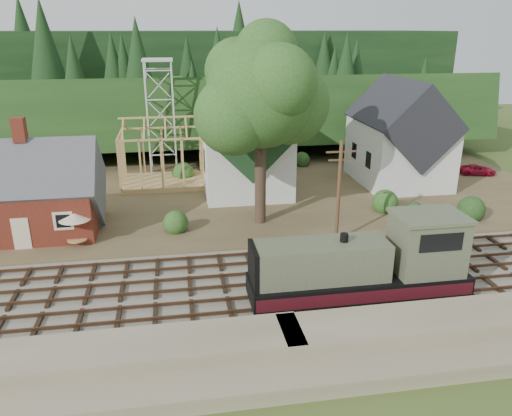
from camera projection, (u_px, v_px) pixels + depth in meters
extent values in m
plane|color=#384C1E|center=(256.00, 284.00, 32.07)|extent=(140.00, 140.00, 0.00)
cube|color=#7F7259|center=(285.00, 368.00, 24.19)|extent=(64.00, 5.00, 1.60)
cube|color=#726B5B|center=(256.00, 283.00, 32.04)|extent=(64.00, 11.00, 0.16)
cube|color=brown|center=(226.00, 195.00, 48.71)|extent=(64.00, 26.00, 0.30)
cube|color=#1E3F19|center=(208.00, 143.00, 71.01)|extent=(70.00, 28.96, 12.74)
cube|color=black|center=(201.00, 123.00, 85.85)|extent=(80.00, 20.00, 12.00)
cube|color=#561D13|center=(32.00, 208.00, 39.05)|extent=(10.00, 7.00, 3.80)
cube|color=#4C4C51|center=(28.00, 185.00, 38.40)|extent=(10.80, 7.41, 7.41)
cube|color=#561D13|center=(19.00, 130.00, 36.93)|extent=(0.90, 0.90, 1.80)
cube|color=beige|center=(21.00, 234.00, 36.02)|extent=(1.20, 0.06, 2.40)
cube|color=silver|center=(243.00, 156.00, 49.73)|extent=(8.00, 12.00, 6.40)
cube|color=#183418|center=(243.00, 124.00, 48.64)|extent=(8.40, 12.96, 8.40)
cube|color=silver|center=(252.00, 113.00, 42.39)|extent=(2.40, 2.40, 4.00)
cone|color=#183418|center=(252.00, 73.00, 41.26)|extent=(5.37, 5.37, 2.60)
cube|color=silver|center=(398.00, 152.00, 51.27)|extent=(8.00, 10.00, 6.40)
cube|color=black|center=(401.00, 121.00, 50.18)|extent=(8.40, 10.80, 8.40)
cube|color=tan|center=(164.00, 182.00, 51.35)|extent=(8.00, 6.00, 0.50)
cube|color=tan|center=(160.00, 117.00, 49.08)|extent=(8.00, 0.18, 0.18)
cube|color=silver|center=(148.00, 119.00, 53.44)|extent=(0.18, 0.18, 12.00)
cube|color=silver|center=(174.00, 118.00, 53.87)|extent=(0.18, 0.18, 12.00)
cube|color=silver|center=(148.00, 115.00, 56.04)|extent=(0.18, 0.18, 12.00)
cube|color=silver|center=(174.00, 114.00, 56.47)|extent=(0.18, 0.18, 12.00)
cube|color=silver|center=(157.00, 60.00, 52.91)|extent=(3.20, 3.20, 0.25)
cylinder|color=#38281E|center=(260.00, 175.00, 40.18)|extent=(0.90, 0.90, 8.00)
sphere|color=#25501E|center=(261.00, 93.00, 37.96)|extent=(8.40, 8.40, 8.40)
sphere|color=#25501E|center=(289.00, 104.00, 39.62)|extent=(6.40, 6.40, 6.40)
sphere|color=#25501E|center=(234.00, 116.00, 37.39)|extent=(6.00, 6.00, 6.00)
cylinder|color=#4C331E|center=(339.00, 194.00, 36.61)|extent=(0.28, 0.28, 8.00)
cube|color=#4C331E|center=(341.00, 152.00, 35.51)|extent=(2.20, 0.12, 0.12)
cube|color=#4C331E|center=(341.00, 160.00, 35.72)|extent=(1.80, 0.12, 0.12)
cube|color=black|center=(357.00, 295.00, 30.05)|extent=(12.93, 2.69, 0.38)
cube|color=black|center=(358.00, 284.00, 29.79)|extent=(12.93, 3.13, 1.19)
cube|color=#474B37|center=(321.00, 261.00, 28.84)|extent=(7.76, 2.48, 2.26)
cube|color=#474B37|center=(427.00, 244.00, 29.63)|extent=(3.88, 3.02, 3.45)
cube|color=#474B37|center=(430.00, 216.00, 29.02)|extent=(4.10, 3.23, 0.22)
cube|color=black|center=(441.00, 243.00, 27.95)|extent=(2.59, 0.06, 1.08)
cube|color=#3E0D14|center=(368.00, 297.00, 28.32)|extent=(12.93, 0.04, 0.75)
cube|color=#3E0D14|center=(349.00, 272.00, 31.26)|extent=(12.93, 0.04, 0.75)
cylinder|color=black|center=(344.00, 240.00, 28.61)|extent=(0.47, 0.47, 0.75)
imported|color=#579DBB|center=(89.00, 216.00, 41.05)|extent=(2.63, 3.87, 1.23)
imported|color=gray|center=(7.00, 216.00, 41.28)|extent=(3.51, 1.60, 1.12)
imported|color=#B50E2C|center=(478.00, 170.00, 54.71)|extent=(4.13, 2.70, 1.06)
cylinder|color=silver|center=(76.00, 231.00, 36.70)|extent=(0.10, 0.10, 2.28)
cylinder|color=tan|center=(77.00, 239.00, 36.93)|extent=(1.45, 1.45, 0.08)
cone|color=beige|center=(74.00, 216.00, 36.31)|extent=(2.28, 2.28, 0.52)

